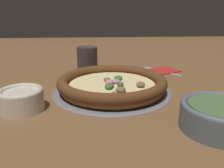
{
  "coord_description": "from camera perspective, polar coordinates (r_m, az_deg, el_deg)",
  "views": [
    {
      "loc": [
        0.05,
        0.6,
        0.22
      ],
      "look_at": [
        0.0,
        0.0,
        0.02
      ],
      "focal_mm": 35.0,
      "sensor_mm": 36.0,
      "label": 1
    }
  ],
  "objects": [
    {
      "name": "drinking_cup",
      "position": [
        0.88,
        -6.47,
        6.58
      ],
      "size": [
        0.08,
        0.08,
        0.09
      ],
      "color": "#383333",
      "rests_on": "ground_plane"
    },
    {
      "name": "ground_plane",
      "position": [
        0.65,
        0.0,
        -1.89
      ],
      "size": [
        3.0,
        3.0,
        0.0
      ],
      "primitive_type": "plane",
      "color": "brown"
    },
    {
      "name": "bowl_near",
      "position": [
        0.56,
        -22.59,
        -3.58
      ],
      "size": [
        0.1,
        0.1,
        0.05
      ],
      "color": "beige",
      "rests_on": "ground_plane"
    },
    {
      "name": "fork",
      "position": [
        0.89,
        12.35,
        3.47
      ],
      "size": [
        0.12,
        0.15,
        0.0
      ],
      "rotation": [
        0.0,
        0.0,
        5.34
      ],
      "color": "#B7B7BC",
      "rests_on": "ground_plane"
    },
    {
      "name": "napkin",
      "position": [
        0.88,
        12.44,
        3.44
      ],
      "size": [
        0.17,
        0.14,
        0.01
      ],
      "rotation": [
        0.0,
        0.0,
        0.42
      ],
      "color": "#B2231E",
      "rests_on": "ground_plane"
    },
    {
      "name": "pizza",
      "position": [
        0.64,
        0.02,
        0.33
      ],
      "size": [
        0.32,
        0.32,
        0.04
      ],
      "color": "#A86B33",
      "rests_on": "pizza_tray"
    },
    {
      "name": "pizza_tray",
      "position": [
        0.64,
        0.0,
        -1.6
      ],
      "size": [
        0.35,
        0.35,
        0.01
      ],
      "color": "gray",
      "rests_on": "ground_plane"
    },
    {
      "name": "bowl_far",
      "position": [
        0.48,
        26.26,
        -7.32
      ],
      "size": [
        0.15,
        0.15,
        0.05
      ],
      "color": "slate",
      "rests_on": "ground_plane"
    }
  ]
}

